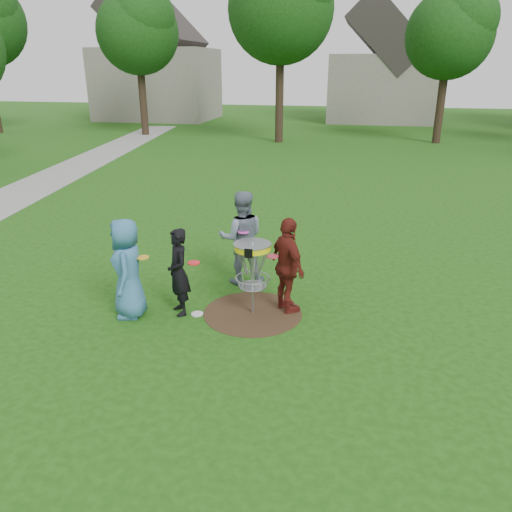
% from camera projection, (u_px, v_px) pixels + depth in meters
% --- Properties ---
extents(ground, '(100.00, 100.00, 0.00)m').
position_uv_depth(ground, '(253.00, 313.00, 9.08)').
color(ground, '#19470F').
rests_on(ground, ground).
extents(dirt_patch, '(1.80, 1.80, 0.01)m').
position_uv_depth(dirt_patch, '(253.00, 313.00, 9.07)').
color(dirt_patch, '#47331E').
rests_on(dirt_patch, ground).
extents(concrete_path, '(7.75, 39.92, 0.02)m').
position_uv_depth(concrete_path, '(32.00, 188.00, 18.27)').
color(concrete_path, '#9E9E99').
rests_on(concrete_path, ground).
extents(player_blue, '(0.82, 1.02, 1.80)m').
position_uv_depth(player_blue, '(128.00, 268.00, 8.70)').
color(player_blue, teal).
rests_on(player_blue, ground).
extents(player_black, '(0.65, 0.70, 1.60)m').
position_uv_depth(player_black, '(178.00, 272.00, 8.81)').
color(player_black, black).
rests_on(player_black, ground).
extents(player_grey, '(1.10, 0.96, 1.93)m').
position_uv_depth(player_grey, '(242.00, 238.00, 10.05)').
color(player_grey, slate).
rests_on(player_grey, ground).
extents(player_maroon, '(0.97, 1.09, 1.77)m').
position_uv_depth(player_maroon, '(288.00, 266.00, 8.86)').
color(player_maroon, maroon).
rests_on(player_maroon, ground).
extents(disc_on_grass, '(0.22, 0.22, 0.02)m').
position_uv_depth(disc_on_grass, '(197.00, 314.00, 9.02)').
color(disc_on_grass, silver).
rests_on(disc_on_grass, ground).
extents(disc_golf_basket, '(0.66, 0.67, 1.38)m').
position_uv_depth(disc_golf_basket, '(253.00, 261.00, 8.71)').
color(disc_golf_basket, '#9EA0A5').
rests_on(disc_golf_basket, ground).
extents(held_discs, '(2.40, 1.73, 0.22)m').
position_uv_depth(held_discs, '(214.00, 252.00, 8.96)').
color(held_discs, gold).
rests_on(held_discs, ground).
extents(tree_row, '(51.20, 17.42, 9.90)m').
position_uv_depth(tree_row, '(344.00, 24.00, 25.68)').
color(tree_row, '#38281C').
rests_on(tree_row, ground).
extents(house_row, '(44.50, 10.65, 11.62)m').
position_uv_depth(house_row, '(408.00, 66.00, 36.94)').
color(house_row, gray).
rests_on(house_row, ground).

